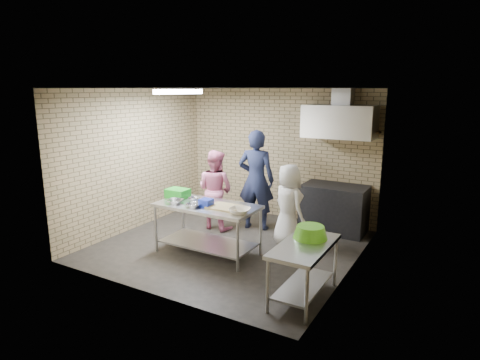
# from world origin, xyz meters

# --- Properties ---
(floor) EXTENTS (4.20, 4.20, 0.00)m
(floor) POSITION_xyz_m (0.00, 0.00, 0.00)
(floor) COLOR black
(floor) RESTS_ON ground
(ceiling) EXTENTS (4.20, 4.20, 0.00)m
(ceiling) POSITION_xyz_m (0.00, 0.00, 2.70)
(ceiling) COLOR black
(ceiling) RESTS_ON ground
(back_wall) EXTENTS (4.20, 0.06, 2.70)m
(back_wall) POSITION_xyz_m (0.00, 2.00, 1.35)
(back_wall) COLOR #94835D
(back_wall) RESTS_ON ground
(front_wall) EXTENTS (4.20, 0.06, 2.70)m
(front_wall) POSITION_xyz_m (0.00, -2.00, 1.35)
(front_wall) COLOR #94835D
(front_wall) RESTS_ON ground
(left_wall) EXTENTS (0.06, 4.00, 2.70)m
(left_wall) POSITION_xyz_m (-2.10, 0.00, 1.35)
(left_wall) COLOR #94835D
(left_wall) RESTS_ON ground
(right_wall) EXTENTS (0.06, 4.00, 2.70)m
(right_wall) POSITION_xyz_m (2.10, 0.00, 1.35)
(right_wall) COLOR #94835D
(right_wall) RESTS_ON ground
(prep_table) EXTENTS (1.69, 0.84, 0.84)m
(prep_table) POSITION_xyz_m (-0.13, -0.47, 0.42)
(prep_table) COLOR silver
(prep_table) RESTS_ON floor
(side_counter) EXTENTS (0.60, 1.20, 0.75)m
(side_counter) POSITION_xyz_m (1.80, -1.10, 0.38)
(side_counter) COLOR silver
(side_counter) RESTS_ON floor
(stove) EXTENTS (1.20, 0.70, 0.90)m
(stove) POSITION_xyz_m (1.35, 1.65, 0.45)
(stove) COLOR black
(stove) RESTS_ON floor
(range_hood) EXTENTS (1.30, 0.60, 0.60)m
(range_hood) POSITION_xyz_m (1.35, 1.70, 2.10)
(range_hood) COLOR silver
(range_hood) RESTS_ON back_wall
(hood_duct) EXTENTS (0.35, 0.30, 0.30)m
(hood_duct) POSITION_xyz_m (1.35, 1.85, 2.55)
(hood_duct) COLOR #A5A8AD
(hood_duct) RESTS_ON back_wall
(wall_shelf) EXTENTS (0.80, 0.20, 0.04)m
(wall_shelf) POSITION_xyz_m (1.65, 1.89, 1.92)
(wall_shelf) COLOR #3F2B19
(wall_shelf) RESTS_ON back_wall
(fluorescent_fixture) EXTENTS (0.10, 1.25, 0.08)m
(fluorescent_fixture) POSITION_xyz_m (-1.00, 0.00, 2.64)
(fluorescent_fixture) COLOR white
(fluorescent_fixture) RESTS_ON ceiling
(green_crate) EXTENTS (0.37, 0.28, 0.15)m
(green_crate) POSITION_xyz_m (-0.83, -0.35, 0.92)
(green_crate) COLOR green
(green_crate) RESTS_ON prep_table
(blue_tub) EXTENTS (0.19, 0.19, 0.12)m
(blue_tub) POSITION_xyz_m (-0.08, -0.57, 0.90)
(blue_tub) COLOR #172CB2
(blue_tub) RESTS_ON prep_table
(cutting_board) EXTENTS (0.52, 0.39, 0.03)m
(cutting_board) POSITION_xyz_m (0.22, -0.49, 0.86)
(cutting_board) COLOR tan
(cutting_board) RESTS_ON prep_table
(mixing_bowl_a) EXTENTS (0.31, 0.31, 0.06)m
(mixing_bowl_a) POSITION_xyz_m (-0.63, -0.67, 0.88)
(mixing_bowl_a) COLOR silver
(mixing_bowl_a) RESTS_ON prep_table
(mixing_bowl_b) EXTENTS (0.23, 0.23, 0.06)m
(mixing_bowl_b) POSITION_xyz_m (-0.43, -0.42, 0.88)
(mixing_bowl_b) COLOR silver
(mixing_bowl_b) RESTS_ON prep_table
(mixing_bowl_c) EXTENTS (0.28, 0.28, 0.06)m
(mixing_bowl_c) POSITION_xyz_m (-0.23, -0.69, 0.87)
(mixing_bowl_c) COLOR #B9BCC1
(mixing_bowl_c) RESTS_ON prep_table
(ceramic_bowl) EXTENTS (0.38, 0.38, 0.08)m
(ceramic_bowl) POSITION_xyz_m (0.57, -0.62, 0.88)
(ceramic_bowl) COLOR beige
(ceramic_bowl) RESTS_ON prep_table
(green_basin) EXTENTS (0.46, 0.46, 0.17)m
(green_basin) POSITION_xyz_m (1.78, -0.85, 0.83)
(green_basin) COLOR #59C626
(green_basin) RESTS_ON side_counter
(bottle_green) EXTENTS (0.06, 0.06, 0.15)m
(bottle_green) POSITION_xyz_m (1.80, 1.89, 2.02)
(bottle_green) COLOR green
(bottle_green) RESTS_ON wall_shelf
(man_navy) EXTENTS (0.79, 0.61, 1.94)m
(man_navy) POSITION_xyz_m (-0.03, 1.05, 0.97)
(man_navy) COLOR #141834
(man_navy) RESTS_ON floor
(woman_pink) EXTENTS (0.79, 0.63, 1.55)m
(woman_pink) POSITION_xyz_m (-0.72, 0.67, 0.78)
(woman_pink) COLOR pink
(woman_pink) RESTS_ON floor
(woman_white) EXTENTS (0.84, 0.77, 1.45)m
(woman_white) POSITION_xyz_m (0.88, 0.52, 0.72)
(woman_white) COLOR silver
(woman_white) RESTS_ON floor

